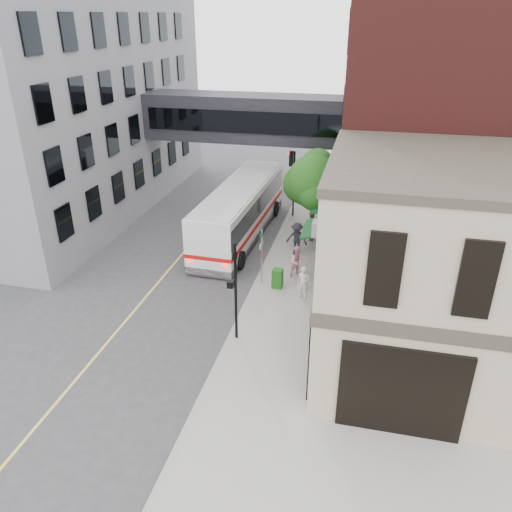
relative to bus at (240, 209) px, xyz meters
The scene contains 17 objects.
ground 13.38m from the bus, 79.95° to the right, with size 120.00×120.00×0.00m, color #38383A.
sidewalk_main 4.75m from the bus, 12.36° to the left, with size 4.00×60.00×0.15m, color gray.
corner_building 15.98m from the bus, 44.41° to the right, with size 10.19×8.12×8.45m.
brick_building 13.47m from the bus, ahead, with size 13.76×18.00×14.00m.
opposite_building 15.85m from the bus, 168.66° to the left, with size 14.00×24.00×14.00m, color slate.
skyway_bridge 6.84m from the bus, 97.91° to the left, with size 14.00×3.18×3.00m.
traffic_signal_near 11.43m from the bus, 76.37° to the right, with size 0.44×0.22×4.60m.
traffic_signal_far 4.95m from the bus, 56.88° to the left, with size 0.53×0.28×4.50m.
street_sign_pole 6.63m from the bus, 65.93° to the right, with size 0.08×0.75×3.00m.
street_tree 4.97m from the bus, ahead, with size 3.80×3.20×5.60m.
lane_marking 4.46m from the bus, 131.33° to the right, with size 0.12×40.00×0.01m, color #D8CC4C.
bus is the anchor object (origin of this frame).
pedestrian_a 8.69m from the bus, 54.57° to the right, with size 0.61×0.40×1.66m, color silver.
pedestrian_b 6.55m from the bus, 47.73° to the right, with size 0.83×0.64×1.70m, color pink.
pedestrian_c 4.49m from the bus, 28.04° to the right, with size 1.23×0.71×1.91m, color black.
newspaper_box 7.35m from the bus, 60.31° to the right, with size 0.51×0.45×1.02m, color #175313.
sandwich_board 10.63m from the bus, 56.47° to the right, with size 0.32×0.50×0.89m, color black.
Camera 1 is at (5.29, -15.26, 12.77)m, focal length 35.00 mm.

